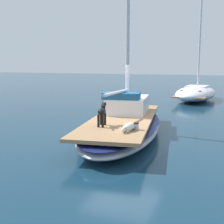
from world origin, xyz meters
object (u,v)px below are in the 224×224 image
at_px(sailboat_main, 123,127).
at_px(moored_boat_far_astern, 196,93).
at_px(dog_white, 129,127).
at_px(deck_winch, 136,126).
at_px(dog_black, 102,112).

bearing_deg(sailboat_main, moored_boat_far_astern, 84.52).
relative_size(dog_white, deck_winch, 4.54).
bearing_deg(moored_boat_far_astern, dog_black, -95.30).
height_order(dog_black, moored_boat_far_astern, moored_boat_far_astern).
distance_m(sailboat_main, moored_boat_far_astern, 11.52).
distance_m(sailboat_main, dog_white, 2.12).
height_order(dog_black, deck_winch, dog_black).
distance_m(sailboat_main, deck_winch, 2.00).
relative_size(dog_black, deck_winch, 4.43).
bearing_deg(dog_white, moored_boat_far_astern, 89.05).
bearing_deg(deck_winch, dog_black, 173.61).
bearing_deg(deck_winch, dog_white, -124.84).
bearing_deg(dog_white, sailboat_main, 115.00).
bearing_deg(dog_black, sailboat_main, 86.10).
bearing_deg(moored_boat_far_astern, deck_winch, -90.29).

